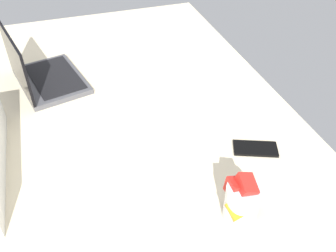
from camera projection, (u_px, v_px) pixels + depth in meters
The scene contains 4 objects.
bed_mattress at pixel (98, 134), 138.96cm from camera, with size 180.00×140.00×18.00cm, color beige.
laptop at pixel (42, 75), 145.95cm from camera, with size 37.43×30.03×23.00cm.
snack_cup at pixel (242, 201), 95.27cm from camera, with size 9.12×10.72×14.16cm.
cell_phone at pixel (255, 149), 118.99cm from camera, with size 6.80×14.00×0.80cm, color black.
Camera 1 is at (-108.41, 7.51, 99.61)cm, focal length 39.64 mm.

